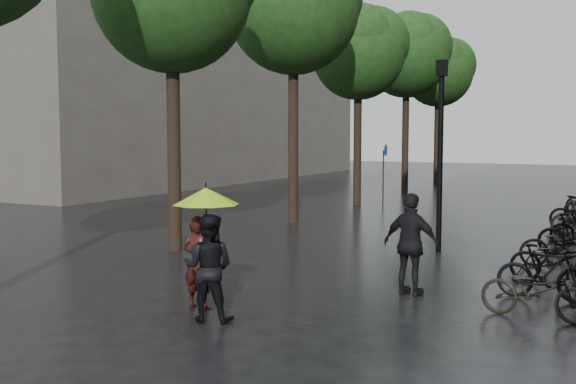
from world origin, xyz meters
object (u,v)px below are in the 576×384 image
Objects in this scene: person_burgundy at (198,262)px; person_black at (208,268)px; pedestrian_walking at (411,244)px; parked_bicycles at (576,230)px; lamp_post at (441,137)px.

person_burgundy is 0.93× the size of person_black.
pedestrian_walking is at bearing -141.73° from person_black.
lamp_post is (-2.89, -1.98, 2.29)m from parked_bicycles.
pedestrian_walking is 0.12× the size of parked_bicycles.
lamp_post is at bearing -71.59° from pedestrian_walking.
person_black reaches higher than person_burgundy.
lamp_post is at bearing -109.80° from person_burgundy.
person_burgundy is 0.77m from person_black.
person_burgundy is at bearing 51.19° from pedestrian_walking.
person_black is (0.56, -0.53, 0.06)m from person_burgundy.
lamp_post is (-0.67, 4.47, 1.86)m from pedestrian_walking.
pedestrian_walking is (2.25, 2.99, 0.08)m from person_black.
parked_bicycles is at bearing -130.16° from person_black.
person_black is 0.10× the size of parked_bicycles.
parked_bicycles is 4.18m from lamp_post.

